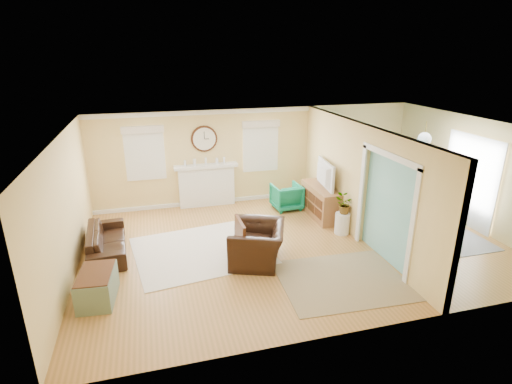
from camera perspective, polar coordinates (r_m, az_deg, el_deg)
The scene contains 29 objects.
floor at distance 8.97m, azimuth 5.49°, elevation -7.41°, with size 9.00×9.00×0.00m, color olive.
wall_back at distance 11.20m, azimuth 0.33°, elevation 5.31°, with size 9.00×0.02×2.60m, color #D9BC71.
wall_front at distance 5.99m, azimuth 16.05°, elevation -8.65°, with size 9.00×0.02×2.60m, color #D9BC71.
wall_left at distance 8.11m, azimuth -25.54°, elevation -2.31°, with size 0.02×6.00×2.60m, color #D9BC71.
wall_right at distance 10.86m, azimuth 28.58°, elevation 2.44°, with size 0.02×6.00×2.60m, color #D9BC71.
ceiling at distance 8.13m, azimuth 6.08°, elevation 9.14°, with size 9.00×6.00×0.02m, color white.
partition at distance 9.31m, azimuth 13.90°, elevation 2.12°, with size 0.17×6.00×2.60m.
fireplace at distance 10.99m, azimuth -7.07°, elevation 1.06°, with size 1.70×0.30×1.17m.
wall_clock at distance 10.75m, azimuth -7.41°, elevation 7.55°, with size 0.70×0.07×0.70m.
window_left at distance 10.68m, azimuth -15.65°, elevation 5.86°, with size 1.05×0.13×1.42m.
window_right at distance 11.08m, azimuth 0.65°, elevation 7.06°, with size 1.05×0.13×1.42m.
french_doors at distance 10.89m, azimuth 28.24°, elevation 1.42°, with size 0.06×1.70×2.20m.
pendant at distance 9.69m, azimuth 22.92°, elevation 6.99°, with size 0.30×0.30×0.55m.
rug_cream at distance 8.73m, azimuth -7.85°, elevation -8.26°, with size 2.72×2.36×0.01m, color beige.
rug_jute at distance 7.81m, azimuth 12.21°, elevation -12.18°, with size 2.30×1.88×0.01m, color #957F5C.
rug_grey at distance 10.40m, azimuth 21.04°, elevation -4.76°, with size 2.52×3.15×0.01m, color slate.
sofa at distance 9.02m, azimuth -20.54°, elevation -6.55°, with size 1.89×0.74×0.55m, color black.
eames_chair at distance 8.08m, azimuth 0.20°, elevation -7.42°, with size 1.20×1.05×0.78m, color black.
green_chair at distance 10.78m, azimuth 4.38°, elevation -0.65°, with size 0.73×0.75×0.68m, color #18755B.
trunk at distance 7.49m, azimuth -21.74°, elevation -12.40°, with size 0.64×0.97×0.53m.
credenza at distance 10.36m, azimuth 9.17°, elevation -1.36°, with size 0.51×1.49×0.80m.
tv at distance 10.12m, azimuth 9.30°, elevation 2.51°, with size 1.16×0.15×0.67m, color black.
garden_stool at distance 9.54m, azimuth 12.21°, elevation -4.40°, with size 0.34×0.34×0.50m, color white.
potted_plant at distance 9.36m, azimuth 12.41°, elevation -1.73°, with size 0.41×0.35×0.45m, color #337F33.
dining_table at distance 10.27m, azimuth 21.27°, elevation -3.08°, with size 1.91×1.06×0.67m, color #492413.
dining_chair_n at distance 11.03m, azimuth 17.61°, elevation 0.35°, with size 0.54×0.54×1.02m.
dining_chair_s at distance 9.39m, azimuth 25.23°, elevation -4.46°, with size 0.47×0.47×0.90m.
dining_chair_w at distance 9.86m, azimuth 18.79°, elevation -2.26°, with size 0.48×0.48×0.96m.
dining_chair_e at distance 10.59m, azimuth 23.58°, elevation -1.67°, with size 0.43×0.43×0.88m.
Camera 1 is at (-2.91, -7.46, 4.05)m, focal length 28.00 mm.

